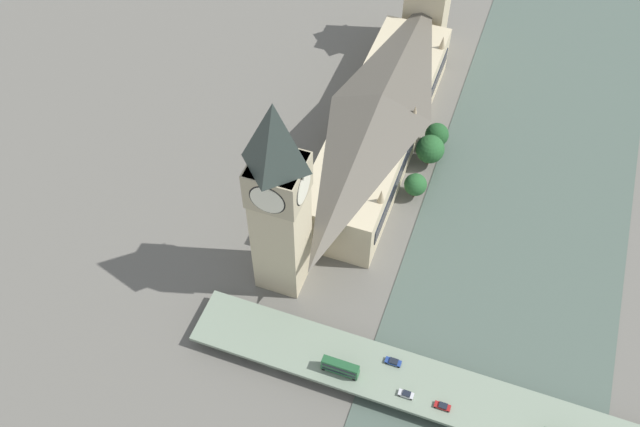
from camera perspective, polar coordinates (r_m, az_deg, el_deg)
name	(u,v)px	position (r m, az deg, el deg)	size (l,w,h in m)	color
ground_plane	(414,175)	(246.06, 7.51, 3.07)	(600.00, 600.00, 0.00)	#605E56
river_water	(527,204)	(245.09, 16.24, 0.71)	(65.43, 360.00, 0.30)	#47564C
parliament_hall	(380,122)	(244.61, 4.80, 7.27)	(25.34, 100.72, 25.21)	#C1B28E
clock_tower	(279,197)	(189.44, -3.31, 1.32)	(14.70, 14.70, 70.59)	#C1B28E
road_bridge	(482,406)	(199.19, 12.81, -14.79)	(162.86, 16.83, 4.46)	#5D6A59
double_decker_bus_lead	(340,367)	(195.46, 1.63, -12.19)	(10.42, 2.48, 4.78)	#235B33
car_northbound_lead	(406,394)	(195.55, 6.90, -14.15)	(4.15, 1.84, 1.36)	silver
car_northbound_mid	(393,362)	(199.29, 5.88, -11.71)	(4.50, 1.90, 1.37)	navy
car_northbound_tail	(443,406)	(195.58, 9.78, -14.94)	(4.29, 1.85, 1.25)	maroon
tree_embankment_near	(415,185)	(235.57, 7.65, 2.30)	(7.55, 7.55, 9.53)	brown
tree_embankment_mid	(430,149)	(244.95, 8.80, 5.11)	(9.75, 9.75, 12.24)	brown
tree_embankment_far	(437,135)	(252.27, 9.34, 6.24)	(8.26, 8.26, 10.02)	brown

